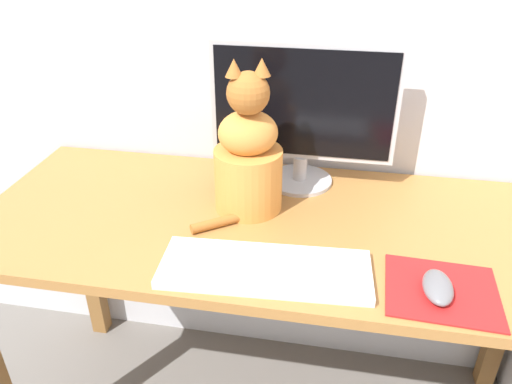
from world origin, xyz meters
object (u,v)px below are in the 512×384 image
monitor (303,112)px  cat (248,157)px  computer_mouse_right (438,287)px  keyboard (265,268)px

monitor → cat: bearing=-126.0°
cat → computer_mouse_right: bearing=-47.5°
computer_mouse_right → monitor: bearing=127.1°
computer_mouse_right → keyboard: bearing=178.8°
keyboard → cat: bearing=105.2°
monitor → computer_mouse_right: 0.53m
cat → monitor: bearing=37.7°
keyboard → cat: 0.28m
keyboard → computer_mouse_right: size_ratio=4.19×
monitor → computer_mouse_right: bearing=-52.9°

